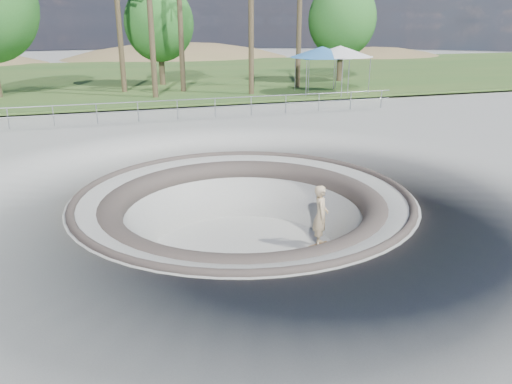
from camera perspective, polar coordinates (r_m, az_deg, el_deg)
ground at (r=15.20m, az=-1.46°, el=-0.35°), size 180.00×180.00×0.00m
skate_bowl at (r=15.90m, az=-1.41°, el=-6.58°), size 14.00×14.00×4.10m
grass_strip at (r=48.18m, az=-13.30°, el=12.76°), size 180.00×36.00×0.12m
distant_hills at (r=72.38m, az=-11.55°, el=9.02°), size 103.20×45.00×28.60m
safety_railing at (r=26.44m, az=-8.97°, el=9.31°), size 25.00×0.06×1.03m
skateboard at (r=16.35m, az=7.25°, el=-6.02°), size 0.77×0.40×0.08m
skater at (r=15.95m, az=7.40°, el=-2.71°), size 0.71×0.85×2.00m
canopy_white at (r=35.74m, az=9.60°, el=15.56°), size 5.74×5.74×3.16m
canopy_blue at (r=35.46m, az=7.54°, el=15.56°), size 6.12×6.12×3.12m
bushy_tree_mid at (r=40.50m, az=-11.00°, el=18.40°), size 5.23×4.76×7.55m
bushy_tree_right at (r=43.00m, az=9.82°, el=18.86°), size 5.55×5.04×8.00m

